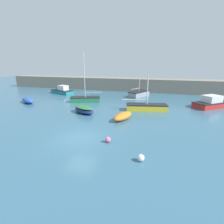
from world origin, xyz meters
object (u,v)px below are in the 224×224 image
(rowboat_with_red_cover, at_px, (84,110))
(open_tender_yellow, at_px, (123,116))
(sailboat_twin_hulled, at_px, (139,94))
(rowboat_blue_near, at_px, (28,100))
(sailboat_tall_mast, at_px, (85,99))
(sailboat_short_mast, at_px, (146,107))
(cabin_cruiser_white, at_px, (62,91))
(mooring_buoy_pink, at_px, (108,140))
(mooring_buoy_white, at_px, (141,158))
(motorboat_grey_hull, at_px, (213,103))

(rowboat_with_red_cover, height_order, open_tender_yellow, rowboat_with_red_cover)
(sailboat_twin_hulled, height_order, open_tender_yellow, sailboat_twin_hulled)
(rowboat_blue_near, xyz_separation_m, sailboat_tall_mast, (8.12, 3.28, 0.04))
(sailboat_short_mast, bearing_deg, cabin_cruiser_white, 142.86)
(mooring_buoy_pink, bearing_deg, rowboat_with_red_cover, 127.55)
(cabin_cruiser_white, bearing_deg, mooring_buoy_white, 150.66)
(rowboat_with_red_cover, bearing_deg, motorboat_grey_hull, -124.38)
(rowboat_with_red_cover, height_order, sailboat_twin_hulled, sailboat_twin_hulled)
(sailboat_twin_hulled, relative_size, sailboat_short_mast, 0.81)
(rowboat_blue_near, bearing_deg, mooring_buoy_pink, 0.73)
(rowboat_blue_near, xyz_separation_m, cabin_cruiser_white, (0.62, 8.73, 0.17))
(rowboat_with_red_cover, height_order, sailboat_tall_mast, sailboat_tall_mast)
(cabin_cruiser_white, height_order, open_tender_yellow, cabin_cruiser_white)
(mooring_buoy_white, height_order, mooring_buoy_pink, mooring_buoy_white)
(rowboat_blue_near, bearing_deg, open_tender_yellow, 18.15)
(motorboat_grey_hull, bearing_deg, sailboat_twin_hulled, 115.70)
(sailboat_short_mast, bearing_deg, open_tender_yellow, -126.63)
(sailboat_short_mast, bearing_deg, motorboat_grey_hull, 14.81)
(cabin_cruiser_white, height_order, sailboat_short_mast, sailboat_short_mast)
(cabin_cruiser_white, height_order, sailboat_tall_mast, sailboat_tall_mast)
(motorboat_grey_hull, distance_m, rowboat_blue_near, 27.03)
(sailboat_tall_mast, height_order, mooring_buoy_white, sailboat_tall_mast)
(motorboat_grey_hull, height_order, sailboat_short_mast, sailboat_short_mast)
(rowboat_blue_near, relative_size, sailboat_tall_mast, 0.48)
(sailboat_tall_mast, height_order, sailboat_short_mast, sailboat_tall_mast)
(rowboat_with_red_cover, height_order, motorboat_grey_hull, motorboat_grey_hull)
(rowboat_blue_near, distance_m, sailboat_tall_mast, 8.76)
(open_tender_yellow, bearing_deg, motorboat_grey_hull, -31.26)
(rowboat_with_red_cover, xyz_separation_m, mooring_buoy_white, (8.15, -8.91, -0.18))
(rowboat_with_red_cover, bearing_deg, sailboat_twin_hulled, -81.70)
(sailboat_short_mast, bearing_deg, sailboat_tall_mast, 153.23)
(open_tender_yellow, xyz_separation_m, mooring_buoy_white, (2.99, -7.75, -0.17))
(sailboat_twin_hulled, bearing_deg, sailboat_short_mast, -139.29)
(sailboat_tall_mast, bearing_deg, open_tender_yellow, 117.04)
(sailboat_tall_mast, bearing_deg, mooring_buoy_pink, 101.04)
(sailboat_short_mast, distance_m, mooring_buoy_pink, 10.51)
(rowboat_blue_near, height_order, open_tender_yellow, rowboat_blue_near)
(sailboat_tall_mast, bearing_deg, sailboat_short_mast, 145.12)
(motorboat_grey_hull, xyz_separation_m, sailboat_tall_mast, (-18.39, -1.94, -0.16))
(motorboat_grey_hull, relative_size, mooring_buoy_pink, 13.18)
(rowboat_with_red_cover, relative_size, motorboat_grey_hull, 0.61)
(motorboat_grey_hull, height_order, mooring_buoy_pink, motorboat_grey_hull)
(sailboat_short_mast, bearing_deg, sailboat_twin_hulled, 91.46)
(sailboat_twin_hulled, bearing_deg, sailboat_tall_mast, 159.44)
(rowboat_with_red_cover, distance_m, open_tender_yellow, 5.29)
(rowboat_with_red_cover, height_order, mooring_buoy_white, rowboat_with_red_cover)
(rowboat_blue_near, bearing_deg, sailboat_twin_hulled, 64.62)
(motorboat_grey_hull, bearing_deg, cabin_cruiser_white, 132.22)
(cabin_cruiser_white, bearing_deg, open_tender_yellow, 159.30)
(sailboat_short_mast, distance_m, mooring_buoy_white, 12.35)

